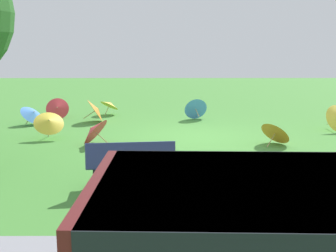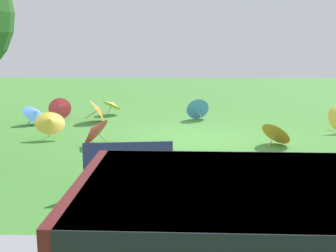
{
  "view_description": "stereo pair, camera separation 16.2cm",
  "coord_description": "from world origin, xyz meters",
  "px_view_note": "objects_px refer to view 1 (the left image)",
  "views": [
    {
      "loc": [
        0.75,
        11.51,
        2.65
      ],
      "look_at": [
        0.7,
        1.3,
        0.6
      ],
      "focal_mm": 44.89,
      "sensor_mm": 36.0,
      "label": 1
    },
    {
      "loc": [
        0.59,
        11.51,
        2.65
      ],
      "look_at": [
        0.7,
        1.3,
        0.6
      ],
      "focal_mm": 44.89,
      "sensor_mm": 36.0,
      "label": 2
    }
  ],
  "objects_px": {
    "parasol_orange_1": "(276,132)",
    "parasol_yellow_2": "(110,104)",
    "parasol_red_0": "(57,108)",
    "parasol_blue_2": "(143,152)",
    "parasol_red_1": "(93,130)",
    "parasol_orange_0": "(97,110)",
    "park_bench": "(131,164)",
    "parasol_yellow_1": "(49,122)",
    "parasol_blue_1": "(195,108)",
    "parasol_blue_0": "(33,113)"
  },
  "relations": [
    {
      "from": "parasol_orange_1",
      "to": "parasol_yellow_2",
      "type": "xyz_separation_m",
      "value": [
        4.95,
        -4.65,
        0.05
      ]
    },
    {
      "from": "parasol_red_0",
      "to": "parasol_blue_2",
      "type": "bearing_deg",
      "value": 119.9
    },
    {
      "from": "parasol_red_1",
      "to": "parasol_orange_1",
      "type": "bearing_deg",
      "value": 179.38
    },
    {
      "from": "parasol_orange_0",
      "to": "parasol_yellow_2",
      "type": "xyz_separation_m",
      "value": [
        -0.26,
        -1.42,
        -0.01
      ]
    },
    {
      "from": "parasol_blue_2",
      "to": "parasol_orange_1",
      "type": "relative_size",
      "value": 0.66
    },
    {
      "from": "park_bench",
      "to": "parasol_yellow_1",
      "type": "xyz_separation_m",
      "value": [
        2.57,
        -3.95,
        0.04
      ]
    },
    {
      "from": "parasol_orange_0",
      "to": "parasol_orange_1",
      "type": "distance_m",
      "value": 6.13
    },
    {
      "from": "parasol_blue_1",
      "to": "parasol_yellow_2",
      "type": "height_order",
      "value": "parasol_blue_1"
    },
    {
      "from": "parasol_orange_1",
      "to": "parasol_yellow_2",
      "type": "bearing_deg",
      "value": -43.24
    },
    {
      "from": "park_bench",
      "to": "parasol_blue_2",
      "type": "relative_size",
      "value": 2.46
    },
    {
      "from": "parasol_red_0",
      "to": "parasol_yellow_2",
      "type": "distance_m",
      "value": 1.91
    },
    {
      "from": "parasol_blue_0",
      "to": "parasol_orange_1",
      "type": "distance_m",
      "value": 7.71
    },
    {
      "from": "parasol_yellow_2",
      "to": "park_bench",
      "type": "bearing_deg",
      "value": 100.15
    },
    {
      "from": "parasol_blue_1",
      "to": "parasol_blue_2",
      "type": "height_order",
      "value": "parasol_blue_1"
    },
    {
      "from": "parasol_orange_1",
      "to": "parasol_red_0",
      "type": "bearing_deg",
      "value": -29.93
    },
    {
      "from": "parasol_blue_1",
      "to": "parasol_blue_2",
      "type": "distance_m",
      "value": 5.87
    },
    {
      "from": "park_bench",
      "to": "parasol_orange_1",
      "type": "bearing_deg",
      "value": -136.71
    },
    {
      "from": "parasol_yellow_2",
      "to": "parasol_blue_1",
      "type": "bearing_deg",
      "value": 164.08
    },
    {
      "from": "parasol_orange_1",
      "to": "parasol_blue_2",
      "type": "bearing_deg",
      "value": 29.42
    },
    {
      "from": "parasol_red_0",
      "to": "parasol_red_1",
      "type": "bearing_deg",
      "value": 116.63
    },
    {
      "from": "parasol_blue_2",
      "to": "parasol_red_0",
      "type": "distance_m",
      "value": 6.63
    },
    {
      "from": "park_bench",
      "to": "parasol_red_1",
      "type": "xyz_separation_m",
      "value": [
        1.26,
        -3.37,
        -0.08
      ]
    },
    {
      "from": "parasol_blue_0",
      "to": "parasol_red_0",
      "type": "xyz_separation_m",
      "value": [
        -0.51,
        -1.09,
        0.0
      ]
    },
    {
      "from": "parasol_orange_0",
      "to": "parasol_red_1",
      "type": "bearing_deg",
      "value": 97.67
    },
    {
      "from": "parasol_yellow_1",
      "to": "parasol_yellow_2",
      "type": "height_order",
      "value": "parasol_yellow_1"
    },
    {
      "from": "parasol_yellow_2",
      "to": "parasol_blue_2",
      "type": "bearing_deg",
      "value": 103.47
    },
    {
      "from": "parasol_blue_1",
      "to": "parasol_red_1",
      "type": "xyz_separation_m",
      "value": [
        2.92,
        3.72,
        -0.0
      ]
    },
    {
      "from": "park_bench",
      "to": "parasol_blue_2",
      "type": "bearing_deg",
      "value": -95.81
    },
    {
      "from": "parasol_yellow_2",
      "to": "parasol_red_0",
      "type": "bearing_deg",
      "value": 24.9
    },
    {
      "from": "parasol_blue_1",
      "to": "parasol_red_1",
      "type": "bearing_deg",
      "value": 51.84
    },
    {
      "from": "parasol_blue_1",
      "to": "parasol_red_0",
      "type": "bearing_deg",
      "value": -0.9
    },
    {
      "from": "parasol_blue_1",
      "to": "parasol_red_1",
      "type": "distance_m",
      "value": 4.73
    },
    {
      "from": "parasol_orange_1",
      "to": "parasol_red_1",
      "type": "bearing_deg",
      "value": -0.62
    },
    {
      "from": "parasol_red_0",
      "to": "parasol_yellow_2",
      "type": "xyz_separation_m",
      "value": [
        -1.74,
        -0.81,
        0.02
      ]
    },
    {
      "from": "parasol_blue_1",
      "to": "parasol_orange_1",
      "type": "height_order",
      "value": "parasol_blue_1"
    },
    {
      "from": "park_bench",
      "to": "parasol_red_1",
      "type": "distance_m",
      "value": 3.6
    },
    {
      "from": "parasol_blue_1",
      "to": "parasol_orange_1",
      "type": "distance_m",
      "value": 4.2
    },
    {
      "from": "parasol_blue_0",
      "to": "parasol_blue_1",
      "type": "xyz_separation_m",
      "value": [
        -5.34,
        -1.01,
        0.02
      ]
    },
    {
      "from": "parasol_blue_0",
      "to": "parasol_red_0",
      "type": "bearing_deg",
      "value": -115.29
    },
    {
      "from": "parasol_blue_2",
      "to": "parasol_red_0",
      "type": "height_order",
      "value": "parasol_red_0"
    },
    {
      "from": "parasol_blue_0",
      "to": "parasol_red_1",
      "type": "relative_size",
      "value": 1.0
    },
    {
      "from": "parasol_blue_2",
      "to": "parasol_yellow_2",
      "type": "relative_size",
      "value": 0.69
    },
    {
      "from": "parasol_red_1",
      "to": "parasol_blue_0",
      "type": "bearing_deg",
      "value": -48.25
    },
    {
      "from": "parasol_yellow_2",
      "to": "parasol_red_1",
      "type": "xyz_separation_m",
      "value": [
        -0.17,
        4.6,
        -0.01
      ]
    },
    {
      "from": "parasol_blue_1",
      "to": "parasol_orange_0",
      "type": "distance_m",
      "value": 3.39
    },
    {
      "from": "parasol_blue_0",
      "to": "parasol_blue_2",
      "type": "xyz_separation_m",
      "value": [
        -3.82,
        4.66,
        -0.07
      ]
    },
    {
      "from": "parasol_red_0",
      "to": "parasol_orange_1",
      "type": "height_order",
      "value": "parasol_red_0"
    },
    {
      "from": "park_bench",
      "to": "parasol_yellow_2",
      "type": "height_order",
      "value": "park_bench"
    },
    {
      "from": "park_bench",
      "to": "parasol_orange_1",
      "type": "relative_size",
      "value": 1.62
    },
    {
      "from": "parasol_blue_0",
      "to": "parasol_yellow_1",
      "type": "xyz_separation_m",
      "value": [
        -1.11,
        2.12,
        0.13
      ]
    }
  ]
}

